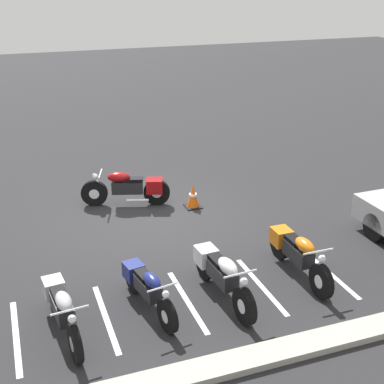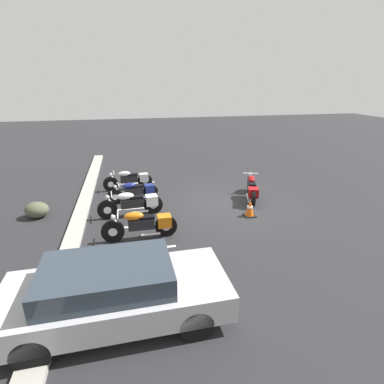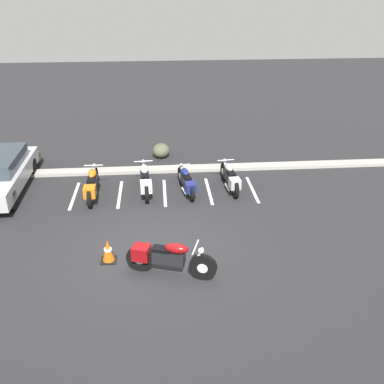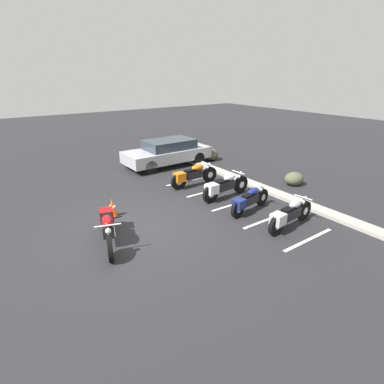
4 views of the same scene
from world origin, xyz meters
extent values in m
plane|color=#262628|center=(0.00, 0.00, 0.00)|extent=(60.00, 60.00, 0.00)
cylinder|color=black|center=(1.06, -1.21, 0.34)|extent=(0.69, 0.33, 0.68)
cylinder|color=silver|center=(1.06, -1.21, 0.34)|extent=(0.29, 0.20, 0.26)
cylinder|color=black|center=(-0.46, -0.72, 0.34)|extent=(0.69, 0.33, 0.68)
cylinder|color=silver|center=(-0.46, -0.72, 0.34)|extent=(0.29, 0.20, 0.26)
cube|color=black|center=(0.25, -0.95, 0.50)|extent=(0.83, 0.51, 0.31)
ellipsoid|color=maroon|center=(0.45, -1.01, 0.77)|extent=(0.63, 0.43, 0.25)
cube|color=black|center=(0.08, -0.90, 0.70)|extent=(0.51, 0.37, 0.08)
cube|color=maroon|center=(-0.41, -0.74, 0.53)|extent=(0.51, 0.48, 0.35)
cylinder|color=silver|center=(0.94, -1.17, 0.61)|extent=(0.28, 0.14, 0.55)
cylinder|color=silver|center=(0.88, -1.15, 0.88)|extent=(0.23, 0.62, 0.04)
sphere|color=silver|center=(1.01, -1.19, 0.79)|extent=(0.14, 0.14, 0.14)
cylinder|color=silver|center=(0.05, -0.73, 0.19)|extent=(0.56, 0.24, 0.07)
cylinder|color=black|center=(-2.11, 4.39, 0.34)|extent=(0.12, 0.67, 0.67)
cylinder|color=silver|center=(-2.11, 4.39, 0.34)|extent=(0.13, 0.26, 0.25)
cylinder|color=black|center=(-2.11, 2.82, 0.34)|extent=(0.12, 0.67, 0.67)
cylinder|color=silver|center=(-2.11, 2.82, 0.34)|extent=(0.13, 0.26, 0.25)
cube|color=black|center=(-2.11, 3.55, 0.49)|extent=(0.29, 0.77, 0.30)
ellipsoid|color=orange|center=(-2.11, 3.76, 0.76)|extent=(0.27, 0.57, 0.24)
cube|color=black|center=(-2.11, 3.38, 0.69)|extent=(0.25, 0.45, 0.08)
cube|color=orange|center=(-2.11, 2.87, 0.52)|extent=(0.37, 0.41, 0.35)
cylinder|color=silver|center=(-2.11, 4.27, 0.60)|extent=(0.06, 0.27, 0.54)
cylinder|color=silver|center=(-2.11, 4.21, 0.86)|extent=(0.63, 0.04, 0.04)
sphere|color=silver|center=(-2.11, 4.34, 0.78)|extent=(0.14, 0.14, 0.14)
cylinder|color=silver|center=(-2.25, 3.30, 0.18)|extent=(0.07, 0.56, 0.07)
cylinder|color=black|center=(-0.45, 4.62, 0.34)|extent=(0.17, 0.68, 0.67)
cylinder|color=silver|center=(-0.45, 4.62, 0.34)|extent=(0.15, 0.26, 0.26)
cylinder|color=black|center=(-0.34, 3.04, 0.34)|extent=(0.17, 0.68, 0.67)
cylinder|color=silver|center=(-0.34, 3.04, 0.34)|extent=(0.15, 0.26, 0.26)
cube|color=black|center=(-0.39, 3.78, 0.49)|extent=(0.34, 0.79, 0.31)
ellipsoid|color=white|center=(-0.40, 3.98, 0.77)|extent=(0.31, 0.59, 0.25)
cube|color=black|center=(-0.38, 3.60, 0.69)|extent=(0.28, 0.47, 0.08)
cube|color=white|center=(-0.34, 3.09, 0.52)|extent=(0.40, 0.43, 0.35)
cylinder|color=silver|center=(-0.44, 4.50, 0.60)|extent=(0.08, 0.27, 0.54)
cylinder|color=silver|center=(-0.44, 4.43, 0.87)|extent=(0.63, 0.08, 0.04)
sphere|color=silver|center=(-0.44, 4.57, 0.79)|extent=(0.14, 0.14, 0.14)
cylinder|color=silver|center=(-0.51, 3.51, 0.19)|extent=(0.11, 0.57, 0.07)
cylinder|color=black|center=(0.86, 4.40, 0.30)|extent=(0.21, 0.61, 0.60)
cylinder|color=silver|center=(0.86, 4.40, 0.30)|extent=(0.15, 0.24, 0.23)
cylinder|color=black|center=(1.11, 3.01, 0.30)|extent=(0.21, 0.61, 0.60)
cylinder|color=silver|center=(1.11, 3.01, 0.30)|extent=(0.15, 0.24, 0.23)
cube|color=black|center=(0.99, 3.66, 0.44)|extent=(0.37, 0.72, 0.27)
ellipsoid|color=navy|center=(0.96, 3.84, 0.68)|extent=(0.32, 0.54, 0.22)
cube|color=black|center=(1.02, 3.51, 0.62)|extent=(0.28, 0.43, 0.07)
cube|color=navy|center=(1.10, 3.06, 0.46)|extent=(0.38, 0.41, 0.31)
cylinder|color=silver|center=(0.88, 4.29, 0.54)|extent=(0.09, 0.24, 0.48)
cylinder|color=silver|center=(0.89, 4.24, 0.77)|extent=(0.56, 0.13, 0.03)
sphere|color=silver|center=(0.87, 4.35, 0.70)|extent=(0.13, 0.13, 0.13)
cylinder|color=silver|center=(0.91, 3.41, 0.16)|extent=(0.15, 0.50, 0.06)
cylinder|color=black|center=(2.42, 4.61, 0.32)|extent=(0.18, 0.64, 0.63)
cylinder|color=silver|center=(2.42, 4.61, 0.32)|extent=(0.14, 0.25, 0.24)
cylinder|color=black|center=(2.57, 3.13, 0.32)|extent=(0.18, 0.64, 0.63)
cylinder|color=silver|center=(2.57, 3.13, 0.32)|extent=(0.14, 0.25, 0.24)
cube|color=black|center=(2.50, 3.82, 0.46)|extent=(0.34, 0.75, 0.29)
ellipsoid|color=#B7B7BC|center=(2.48, 4.01, 0.72)|extent=(0.30, 0.56, 0.23)
cube|color=black|center=(2.52, 3.66, 0.65)|extent=(0.27, 0.44, 0.08)
cube|color=#B7B7BC|center=(2.57, 3.18, 0.49)|extent=(0.38, 0.42, 0.33)
cylinder|color=silver|center=(2.43, 4.49, 0.57)|extent=(0.08, 0.26, 0.51)
cylinder|color=silver|center=(2.44, 4.44, 0.82)|extent=(0.60, 0.09, 0.03)
sphere|color=silver|center=(2.43, 4.56, 0.74)|extent=(0.13, 0.13, 0.13)
cylinder|color=silver|center=(2.39, 3.57, 0.17)|extent=(0.12, 0.53, 0.07)
cylinder|color=black|center=(-4.52, 2.83, 0.32)|extent=(0.23, 0.64, 0.64)
cylinder|color=black|center=(-6.10, 2.82, 0.32)|extent=(0.23, 0.64, 0.64)
cylinder|color=black|center=(-4.56, 5.59, 0.32)|extent=(0.23, 0.64, 0.64)
cylinder|color=black|center=(-6.14, 5.57, 0.32)|extent=(0.23, 0.64, 0.64)
cube|color=#B2B2B7|center=(-5.33, 4.20, 0.56)|extent=(1.85, 4.32, 0.55)
cube|color=#2D3842|center=(-5.33, 4.35, 1.06)|extent=(1.54, 2.43, 0.45)
cube|color=#A8A399|center=(0.00, 5.58, 0.06)|extent=(18.00, 0.50, 0.12)
ellipsoid|color=#51553E|center=(0.21, 7.03, 0.28)|extent=(0.83, 0.92, 0.56)
cube|color=black|center=(-1.28, -0.25, 0.01)|extent=(0.40, 0.40, 0.03)
cone|color=#EA590F|center=(-1.28, -0.25, 0.31)|extent=(0.32, 0.32, 0.61)
cylinder|color=white|center=(-1.28, -0.25, 0.34)|extent=(0.20, 0.20, 0.06)
cube|color=white|center=(-2.77, 3.68, 0.00)|extent=(0.10, 2.10, 0.00)
cube|color=white|center=(-1.25, 3.68, 0.00)|extent=(0.10, 2.10, 0.00)
cube|color=white|center=(0.26, 3.68, 0.00)|extent=(0.10, 2.10, 0.00)
cube|color=white|center=(1.77, 3.68, 0.00)|extent=(0.10, 2.10, 0.00)
cube|color=white|center=(3.29, 3.68, 0.00)|extent=(0.10, 2.10, 0.00)
camera|label=1|loc=(3.01, 11.52, 5.65)|focal=50.00mm
camera|label=2|loc=(-10.26, 3.80, 4.45)|focal=28.00mm
camera|label=3|loc=(0.08, -10.07, 6.64)|focal=42.00mm
camera|label=4|loc=(7.39, -3.19, 4.32)|focal=28.00mm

